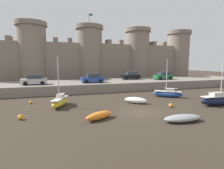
% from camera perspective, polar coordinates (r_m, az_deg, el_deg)
% --- Properties ---
extents(ground_plane, '(160.00, 160.00, 0.00)m').
position_cam_1_polar(ground_plane, '(18.96, 9.20, -8.90)').
color(ground_plane, '#382D23').
extents(quay_road, '(66.57, 10.00, 1.54)m').
position_cam_1_polar(quay_road, '(34.92, -3.61, -0.14)').
color(quay_road, gray).
rests_on(quay_road, ground).
extents(castle, '(61.64, 7.07, 17.58)m').
position_cam_1_polar(castle, '(46.38, -7.25, 8.86)').
color(castle, gray).
rests_on(castle, ground).
extents(sailboat_near_channel_left, '(5.27, 1.43, 5.42)m').
position_cam_1_polar(sailboat_near_channel_left, '(25.16, 31.43, -4.30)').
color(sailboat_near_channel_left, '#141E3D').
rests_on(sailboat_near_channel_left, ground).
extents(sailboat_foreground_centre, '(4.28, 3.57, 5.73)m').
position_cam_1_polar(sailboat_foreground_centre, '(27.81, 17.74, -2.81)').
color(sailboat_foreground_centre, '#234793').
rests_on(sailboat_foreground_centre, ground).
extents(rowboat_midflat_right, '(3.61, 1.54, 0.61)m').
position_cam_1_polar(rowboat_midflat_right, '(17.02, 21.99, -10.10)').
color(rowboat_midflat_right, gray).
rests_on(rowboat_midflat_right, ground).
extents(rowboat_midflat_centre, '(3.02, 2.75, 0.80)m').
position_cam_1_polar(rowboat_midflat_centre, '(22.78, 7.71, -5.07)').
color(rowboat_midflat_centre, silver).
rests_on(rowboat_midflat_centre, ground).
extents(rowboat_midflat_left, '(3.08, 2.13, 0.72)m').
position_cam_1_polar(rowboat_midflat_left, '(16.42, -4.15, -10.02)').
color(rowboat_midflat_left, orange).
rests_on(rowboat_midflat_left, ground).
extents(sailboat_foreground_left, '(2.50, 4.12, 5.91)m').
position_cam_1_polar(sailboat_foreground_left, '(21.85, -16.64, -5.30)').
color(sailboat_foreground_left, yellow).
rests_on(sailboat_foreground_left, ground).
extents(mooring_buoy_near_shore, '(0.46, 0.46, 0.46)m').
position_cam_1_polar(mooring_buoy_near_shore, '(21.79, 18.62, -6.45)').
color(mooring_buoy_near_shore, orange).
rests_on(mooring_buoy_near_shore, ground).
extents(mooring_buoy_near_channel, '(0.47, 0.47, 0.47)m').
position_cam_1_polar(mooring_buoy_near_channel, '(18.35, -27.74, -9.44)').
color(mooring_buoy_near_channel, orange).
rests_on(mooring_buoy_near_channel, ground).
extents(mooring_buoy_mid_mud, '(0.40, 0.40, 0.40)m').
position_cam_1_polar(mooring_buoy_mid_mud, '(24.61, -25.01, -5.27)').
color(mooring_buoy_mid_mud, orange).
rests_on(mooring_buoy_mid_mud, ground).
extents(car_quay_west, '(4.18, 2.04, 1.62)m').
position_cam_1_polar(car_quay_west, '(38.75, 6.16, 2.86)').
color(car_quay_west, black).
rests_on(car_quay_west, quay_road).
extents(car_quay_east, '(4.18, 2.04, 1.62)m').
position_cam_1_polar(car_quay_east, '(32.44, -6.34, 2.02)').
color(car_quay_east, '#263F99').
rests_on(car_quay_east, quay_road).
extents(car_quay_centre_east, '(4.18, 2.04, 1.62)m').
position_cam_1_polar(car_quay_centre_east, '(32.03, -24.00, 1.37)').
color(car_quay_centre_east, '#B2B5B7').
rests_on(car_quay_centre_east, quay_road).
extents(car_quay_centre_west, '(4.18, 2.04, 1.62)m').
position_cam_1_polar(car_quay_centre_west, '(39.77, 16.37, 2.72)').
color(car_quay_centre_west, '#1E6638').
rests_on(car_quay_centre_west, quay_road).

